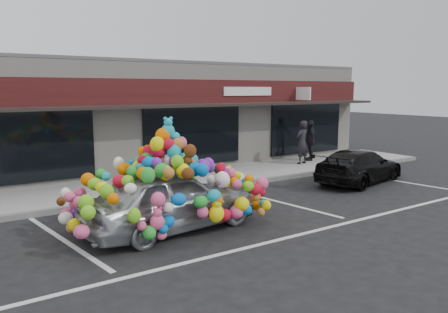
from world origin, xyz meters
TOP-DOWN VIEW (x-y plane):
  - ground at (0.00, 0.00)m, footprint 90.00×90.00m
  - shop_building at (0.00, 8.44)m, footprint 24.00×7.20m
  - sidewalk at (0.00, 4.00)m, footprint 26.00×3.00m
  - kerb at (0.00, 2.50)m, footprint 26.00×0.18m
  - parking_stripe_left at (-3.20, 0.20)m, footprint 0.73×4.37m
  - parking_stripe_mid at (2.80, 0.20)m, footprint 0.73×4.37m
  - parking_stripe_right at (8.20, 0.20)m, footprint 0.73×4.37m
  - lane_line at (2.00, -2.30)m, footprint 14.00×0.12m
  - toy_car at (-0.94, -0.37)m, footprint 3.05×4.68m
  - black_sedan at (6.89, 0.65)m, footprint 2.44×4.29m
  - pedestrian_a at (7.34, 4.00)m, footprint 0.72×0.54m
  - pedestrian_c at (8.24, 4.44)m, footprint 1.10×0.92m

SIDE VIEW (x-z plane):
  - ground at x=0.00m, z-range 0.00..0.00m
  - parking_stripe_left at x=-3.20m, z-range 0.00..0.01m
  - parking_stripe_mid at x=2.80m, z-range 0.00..0.01m
  - parking_stripe_right at x=8.20m, z-range 0.00..0.01m
  - lane_line at x=2.00m, z-range 0.00..0.01m
  - sidewalk at x=0.00m, z-range 0.00..0.15m
  - kerb at x=0.00m, z-range -0.01..0.15m
  - black_sedan at x=6.89m, z-range 0.00..1.17m
  - toy_car at x=-0.94m, z-range -0.42..2.20m
  - pedestrian_c at x=8.24m, z-range 0.15..1.91m
  - pedestrian_a at x=7.34m, z-range 0.15..1.95m
  - shop_building at x=0.00m, z-range 0.01..4.32m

